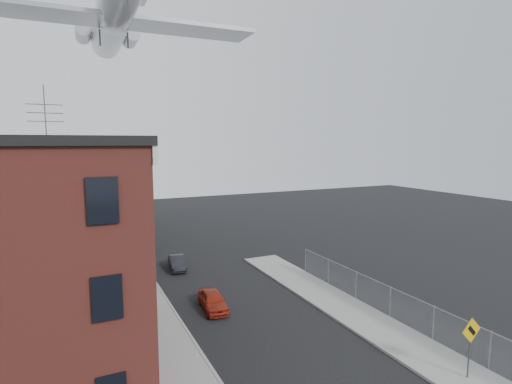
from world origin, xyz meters
TOP-DOWN VIEW (x-y plane):
  - sidewalk_left at (-5.50, 24.00)m, footprint 3.00×62.00m
  - sidewalk_right at (5.50, 6.00)m, footprint 3.00×26.00m
  - curb_left at (-4.05, 24.00)m, footprint 0.15×62.00m
  - curb_right at (4.05, 6.00)m, footprint 0.15×26.00m
  - corner_building at (-12.00, 7.00)m, footprint 10.31×12.30m
  - row_house_a at (-11.96, 16.50)m, footprint 11.98×7.00m
  - row_house_b at (-11.96, 23.50)m, footprint 11.98×7.00m
  - row_house_c at (-11.96, 30.50)m, footprint 11.98×7.00m
  - row_house_d at (-11.96, 37.50)m, footprint 11.98×7.00m
  - row_house_e at (-11.96, 44.50)m, footprint 11.98×7.00m
  - chainlink_fence at (7.00, 5.00)m, footprint 0.06×18.06m
  - warning_sign at (5.60, -1.03)m, footprint 1.10×0.11m
  - utility_pole at (-5.60, 18.00)m, footprint 1.80×0.26m
  - street_tree at (-5.27, 27.92)m, footprint 3.22×3.20m
  - car_near at (-1.80, 10.58)m, footprint 1.65×3.48m
  - car_mid at (-1.80, 19.14)m, footprint 1.53×3.37m
  - car_far at (-2.63, 34.25)m, footprint 1.67×3.88m
  - airplane at (-4.81, 28.29)m, footprint 24.54×28.01m

SIDE VIEW (x-z plane):
  - sidewalk_left at x=-5.50m, z-range 0.00..0.12m
  - sidewalk_right at x=5.50m, z-range 0.00..0.12m
  - curb_left at x=-4.05m, z-range 0.00..0.14m
  - curb_right at x=4.05m, z-range 0.00..0.14m
  - car_mid at x=-1.80m, z-range 0.00..1.07m
  - car_far at x=-2.63m, z-range 0.00..1.11m
  - car_near at x=-1.80m, z-range 0.00..1.15m
  - chainlink_fence at x=7.00m, z-range 0.05..1.95m
  - warning_sign at x=5.60m, z-range 0.48..3.28m
  - street_tree at x=-5.27m, z-range 0.85..6.05m
  - utility_pole at x=-5.60m, z-range 0.17..9.17m
  - row_house_a at x=-11.96m, z-range -0.02..10.28m
  - row_house_b at x=-11.96m, z-range -0.02..10.28m
  - row_house_c at x=-11.96m, z-range -0.02..10.28m
  - row_house_d at x=-11.96m, z-range -0.02..10.28m
  - row_house_e at x=-11.96m, z-range -0.02..10.28m
  - corner_building at x=-12.00m, z-range -0.91..11.24m
  - airplane at x=-4.81m, z-range 17.47..25.61m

